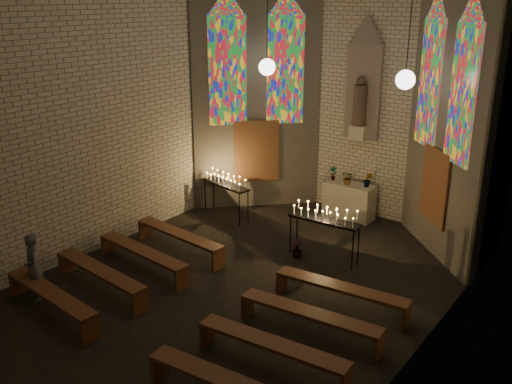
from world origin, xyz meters
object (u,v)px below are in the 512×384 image
altar (349,201)px  aisle_flower_pot (297,249)px  votive_stand_right (325,216)px  visitor (33,267)px  votive_stand_left (226,182)px

altar → aisle_flower_pot: size_ratio=3.08×
votive_stand_right → visitor: size_ratio=1.21×
altar → votive_stand_left: votive_stand_left is taller
votive_stand_left → visitor: visitor is taller
votive_stand_left → votive_stand_right: bearing=0.0°
votive_stand_right → visitor: bearing=-129.9°
aisle_flower_pot → visitor: size_ratio=0.31×
altar → votive_stand_right: 2.93m
aisle_flower_pot → votive_stand_left: 3.34m
aisle_flower_pot → votive_stand_left: bearing=161.2°
altar → visitor: 8.51m
votive_stand_left → visitor: bearing=-80.5°
votive_stand_left → votive_stand_right: 3.70m
votive_stand_left → visitor: 5.94m
altar → votive_stand_right: votive_stand_right is taller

